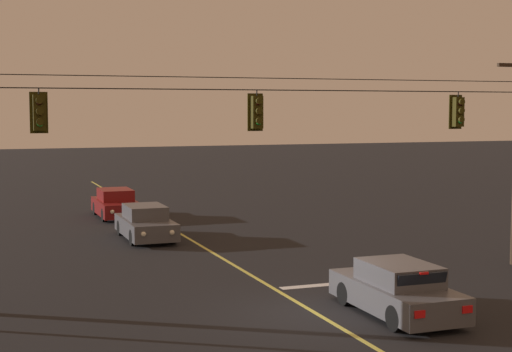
% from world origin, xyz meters
% --- Properties ---
extents(ground_plane, '(180.00, 180.00, 0.00)m').
position_xyz_m(ground_plane, '(0.00, 0.00, 0.00)').
color(ground_plane, black).
extents(lane_centre_stripe, '(0.14, 60.00, 0.01)m').
position_xyz_m(lane_centre_stripe, '(0.00, 9.50, 0.00)').
color(lane_centre_stripe, '#D1C64C').
rests_on(lane_centre_stripe, ground).
extents(stop_bar_paint, '(3.40, 0.36, 0.01)m').
position_xyz_m(stop_bar_paint, '(1.90, 2.90, 0.00)').
color(stop_bar_paint, silver).
rests_on(stop_bar_paint, ground).
extents(signal_span_assembly, '(20.01, 0.32, 7.28)m').
position_xyz_m(signal_span_assembly, '(0.00, 3.50, 3.80)').
color(signal_span_assembly, '#38281C').
rests_on(signal_span_assembly, ground).
extents(traffic_light_leftmost, '(0.48, 0.41, 1.22)m').
position_xyz_m(traffic_light_leftmost, '(-6.58, 3.48, 5.23)').
color(traffic_light_leftmost, black).
extents(traffic_light_left_inner, '(0.48, 0.41, 1.22)m').
position_xyz_m(traffic_light_left_inner, '(-0.34, 3.48, 5.23)').
color(traffic_light_left_inner, black).
extents(traffic_light_centre, '(0.48, 0.41, 1.22)m').
position_xyz_m(traffic_light_centre, '(6.68, 3.48, 5.23)').
color(traffic_light_centre, black).
extents(car_waiting_near_lane, '(1.80, 4.33, 1.39)m').
position_xyz_m(car_waiting_near_lane, '(1.90, -0.91, 0.65)').
color(car_waiting_near_lane, '#4C4C51').
rests_on(car_waiting_near_lane, ground).
extents(car_oncoming_lead, '(1.80, 4.42, 1.39)m').
position_xyz_m(car_oncoming_lead, '(-1.68, 13.02, 0.65)').
color(car_oncoming_lead, '#4C4C51').
rests_on(car_oncoming_lead, ground).
extents(car_oncoming_trailing, '(1.80, 4.42, 1.39)m').
position_xyz_m(car_oncoming_trailing, '(-1.68, 19.93, 0.65)').
color(car_oncoming_trailing, maroon).
rests_on(car_oncoming_trailing, ground).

